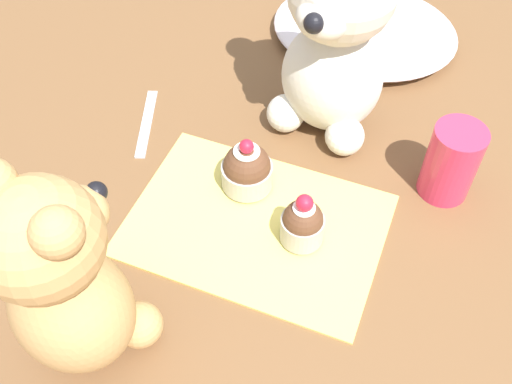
# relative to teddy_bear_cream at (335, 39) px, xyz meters

# --- Properties ---
(ground_plane) EXTENTS (4.00, 4.00, 0.00)m
(ground_plane) POSITION_rel_teddy_bear_cream_xyz_m (-0.02, -0.18, -0.12)
(ground_plane) COLOR brown
(knitted_placemat) EXTENTS (0.26, 0.18, 0.01)m
(knitted_placemat) POSITION_rel_teddy_bear_cream_xyz_m (-0.02, -0.18, -0.12)
(knitted_placemat) COLOR #E0D166
(knitted_placemat) RESTS_ON ground_plane
(tulle_cloth) EXTENTS (0.25, 0.22, 0.03)m
(tulle_cloth) POSITION_rel_teddy_bear_cream_xyz_m (-0.00, 0.18, -0.10)
(tulle_cloth) COLOR silver
(tulle_cloth) RESTS_ON ground_plane
(teddy_bear_cream) EXTENTS (0.13, 0.13, 0.24)m
(teddy_bear_cream) POSITION_rel_teddy_bear_cream_xyz_m (0.00, 0.00, 0.00)
(teddy_bear_cream) COLOR silver
(teddy_bear_cream) RESTS_ON ground_plane
(teddy_bear_tan) EXTENTS (0.13, 0.13, 0.22)m
(teddy_bear_tan) POSITION_rel_teddy_bear_cream_xyz_m (-0.11, -0.35, -0.02)
(teddy_bear_tan) COLOR tan
(teddy_bear_tan) RESTS_ON ground_plane
(cupcake_near_cream_bear) EXTENTS (0.06, 0.06, 0.07)m
(cupcake_near_cream_bear) POSITION_rel_teddy_bear_cream_xyz_m (-0.05, -0.13, -0.09)
(cupcake_near_cream_bear) COLOR #B2ADA3
(cupcake_near_cream_bear) RESTS_ON knitted_placemat
(cupcake_near_tan_bear) EXTENTS (0.04, 0.04, 0.06)m
(cupcake_near_tan_bear) POSITION_rel_teddy_bear_cream_xyz_m (0.03, -0.18, -0.09)
(cupcake_near_tan_bear) COLOR #B2ADA3
(cupcake_near_tan_bear) RESTS_ON knitted_placemat
(juice_glass) EXTENTS (0.05, 0.05, 0.09)m
(juice_glass) POSITION_rel_teddy_bear_cream_xyz_m (0.15, -0.05, -0.08)
(juice_glass) COLOR #DB3356
(juice_glass) RESTS_ON ground_plane
(teaspoon) EXTENTS (0.05, 0.11, 0.01)m
(teaspoon) POSITION_rel_teddy_bear_cream_xyz_m (-0.20, -0.08, -0.12)
(teaspoon) COLOR silver
(teaspoon) RESTS_ON ground_plane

